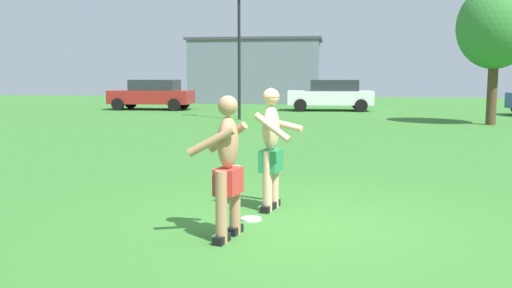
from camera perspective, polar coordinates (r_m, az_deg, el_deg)
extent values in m
plane|color=#38752D|center=(6.80, 4.62, -8.49)|extent=(80.00, 80.00, 0.00)
cube|color=black|center=(6.12, -3.60, -9.83)|extent=(0.17, 0.28, 0.09)
cylinder|color=tan|center=(6.03, -3.63, -6.58)|extent=(0.13, 0.13, 0.80)
cube|color=black|center=(6.46, -2.19, -8.92)|extent=(0.17, 0.28, 0.09)
cylinder|color=tan|center=(6.37, -2.21, -5.83)|extent=(0.13, 0.13, 0.80)
cube|color=red|center=(6.14, -2.91, -3.86)|extent=(0.31, 0.38, 0.29)
ellipsoid|color=tan|center=(6.07, -2.94, 0.18)|extent=(0.29, 0.36, 0.58)
cylinder|color=tan|center=(5.91, -4.68, 0.25)|extent=(0.53, 0.09, 0.34)
cylinder|color=tan|center=(6.31, -2.97, 0.70)|extent=(0.51, 0.27, 0.38)
sphere|color=tan|center=(6.04, -2.96, 4.02)|extent=(0.22, 0.22, 0.22)
cube|color=black|center=(7.71, 1.88, -6.25)|extent=(0.17, 0.28, 0.09)
cylinder|color=#E0AD89|center=(7.63, 1.89, -3.55)|extent=(0.13, 0.13, 0.83)
cube|color=black|center=(7.46, 1.19, -6.71)|extent=(0.17, 0.28, 0.09)
cylinder|color=#E0AD89|center=(7.38, 1.19, -3.93)|extent=(0.13, 0.13, 0.83)
cube|color=#28844C|center=(7.46, 1.55, -1.74)|extent=(0.32, 0.41, 0.30)
ellipsoid|color=#E0AD89|center=(7.40, 1.57, 1.69)|extent=(0.29, 0.39, 0.60)
cylinder|color=#E0AD89|center=(7.58, 2.87, 2.04)|extent=(0.57, 0.29, 0.19)
cylinder|color=#E0AD89|center=(7.14, 1.70, 1.73)|extent=(0.52, 0.28, 0.38)
sphere|color=#E0AD89|center=(7.37, 1.58, 4.93)|extent=(0.23, 0.23, 0.23)
cone|color=orange|center=(7.37, 1.58, 5.42)|extent=(0.29, 0.29, 0.13)
cylinder|color=white|center=(7.05, -0.50, -7.80)|extent=(0.26, 0.26, 0.03)
cube|color=white|center=(28.47, 7.70, 4.80)|extent=(4.38, 2.00, 0.70)
cube|color=#282D33|center=(28.46, 8.12, 6.06)|extent=(2.48, 1.69, 0.56)
cylinder|color=black|center=(27.56, 4.63, 4.04)|extent=(0.65, 0.25, 0.64)
cylinder|color=black|center=(29.36, 4.66, 4.23)|extent=(0.65, 0.25, 0.64)
cylinder|color=black|center=(27.70, 10.88, 3.95)|extent=(0.65, 0.25, 0.64)
cylinder|color=black|center=(29.49, 10.54, 4.15)|extent=(0.65, 0.25, 0.64)
cube|color=maroon|center=(29.59, -10.83, 4.83)|extent=(4.31, 1.83, 0.70)
cube|color=#282D33|center=(29.50, -10.49, 6.05)|extent=(2.42, 1.60, 0.56)
cylinder|color=black|center=(29.29, -14.18, 4.03)|extent=(0.64, 0.22, 0.64)
cylinder|color=black|center=(30.96, -12.92, 4.23)|extent=(0.64, 0.22, 0.64)
cylinder|color=black|center=(28.29, -8.52, 4.06)|extent=(0.64, 0.22, 0.64)
cylinder|color=black|center=(30.01, -7.53, 4.26)|extent=(0.64, 0.22, 0.64)
cylinder|color=black|center=(22.59, -1.76, 8.67)|extent=(0.12, 0.12, 4.83)
cube|color=slate|center=(36.51, -0.01, 7.50)|extent=(8.31, 4.10, 4.03)
cube|color=#3F3F44|center=(36.58, -0.01, 10.78)|extent=(8.65, 4.27, 0.16)
cylinder|color=#4C3823|center=(21.96, 23.36, 5.10)|extent=(0.35, 0.35, 2.50)
ellipsoid|color=#387F38|center=(22.02, 23.67, 11.14)|extent=(2.74, 2.74, 3.06)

